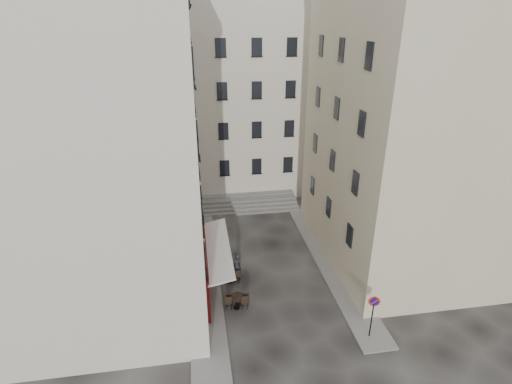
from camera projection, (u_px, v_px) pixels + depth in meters
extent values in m
plane|color=black|center=(276.00, 291.00, 25.94)|extent=(90.00, 90.00, 0.00)
cube|color=slate|center=(204.00, 262.00, 28.88)|extent=(2.00, 22.00, 0.12)
cube|color=slate|center=(327.00, 259.00, 29.27)|extent=(2.00, 18.00, 0.12)
cube|color=beige|center=(91.00, 136.00, 23.10)|extent=(12.00, 16.00, 20.00)
cube|color=#BBAE8B|center=(420.00, 135.00, 26.98)|extent=(12.00, 14.00, 18.00)
cube|color=beige|center=(229.00, 98.00, 39.32)|extent=(18.00, 10.00, 18.00)
cube|color=#470A0A|center=(205.00, 266.00, 25.50)|extent=(0.25, 7.00, 3.50)
cube|color=black|center=(206.00, 270.00, 25.65)|extent=(0.06, 3.85, 2.00)
cube|color=white|center=(217.00, 248.00, 25.13)|extent=(1.58, 7.30, 0.41)
cube|color=#64615F|center=(249.00, 209.00, 36.65)|extent=(9.00, 1.80, 0.20)
cube|color=#64615F|center=(249.00, 205.00, 36.97)|extent=(9.00, 1.80, 0.20)
cube|color=#64615F|center=(248.00, 201.00, 37.30)|extent=(9.00, 1.80, 0.20)
cube|color=#64615F|center=(247.00, 197.00, 37.63)|extent=(9.00, 1.80, 0.20)
cylinder|color=black|center=(227.00, 300.00, 24.39)|extent=(0.10, 0.10, 0.90)
sphere|color=black|center=(227.00, 294.00, 24.20)|extent=(0.12, 0.12, 0.12)
cylinder|color=black|center=(222.00, 268.00, 27.55)|extent=(0.10, 0.10, 0.90)
sphere|color=black|center=(222.00, 262.00, 27.36)|extent=(0.12, 0.12, 0.12)
cylinder|color=black|center=(219.00, 242.00, 30.71)|extent=(0.10, 0.10, 0.90)
sphere|color=black|center=(218.00, 236.00, 30.52)|extent=(0.12, 0.12, 0.12)
cylinder|color=black|center=(372.00, 318.00, 21.61)|extent=(0.07, 0.07, 2.77)
cylinder|color=red|center=(374.00, 301.00, 21.16)|extent=(0.63, 0.19, 0.64)
cylinder|color=navy|center=(374.00, 302.00, 21.14)|extent=(0.46, 0.15, 0.47)
cube|color=red|center=(375.00, 302.00, 21.12)|extent=(0.37, 0.12, 0.38)
cylinder|color=black|center=(237.00, 308.00, 24.30)|extent=(0.39, 0.39, 0.02)
cylinder|color=black|center=(236.00, 303.00, 24.16)|extent=(0.05, 0.05, 0.75)
cylinder|color=black|center=(236.00, 299.00, 24.02)|extent=(0.65, 0.65, 0.04)
cube|color=black|center=(244.00, 302.00, 24.21)|extent=(0.41, 0.41, 0.97)
cube|color=black|center=(228.00, 302.00, 24.16)|extent=(0.41, 0.41, 0.97)
cylinder|color=black|center=(238.00, 304.00, 24.59)|extent=(0.39, 0.39, 0.02)
cylinder|color=black|center=(238.00, 300.00, 24.45)|extent=(0.05, 0.05, 0.76)
cylinder|color=black|center=(238.00, 295.00, 24.31)|extent=(0.66, 0.66, 0.04)
cube|color=black|center=(246.00, 298.00, 24.50)|extent=(0.42, 0.42, 0.98)
cube|color=black|center=(230.00, 299.00, 24.45)|extent=(0.42, 0.42, 0.98)
cylinder|color=black|center=(230.00, 281.00, 26.72)|extent=(0.38, 0.38, 0.02)
cylinder|color=black|center=(230.00, 277.00, 26.58)|extent=(0.05, 0.05, 0.75)
cylinder|color=black|center=(229.00, 273.00, 26.44)|extent=(0.64, 0.64, 0.04)
cube|color=black|center=(237.00, 276.00, 26.62)|extent=(0.41, 0.41, 0.96)
cube|color=black|center=(222.00, 276.00, 26.58)|extent=(0.41, 0.41, 0.96)
cylinder|color=black|center=(228.00, 274.00, 27.51)|extent=(0.33, 0.33, 0.02)
cylinder|color=black|center=(228.00, 270.00, 27.39)|extent=(0.05, 0.05, 0.64)
cylinder|color=black|center=(227.00, 267.00, 27.28)|extent=(0.55, 0.55, 0.04)
cube|color=black|center=(233.00, 269.00, 27.43)|extent=(0.35, 0.35, 0.82)
cube|color=black|center=(221.00, 270.00, 27.40)|extent=(0.35, 0.35, 0.82)
cylinder|color=black|center=(217.00, 260.00, 29.08)|extent=(0.37, 0.37, 0.02)
cylinder|color=black|center=(217.00, 256.00, 28.94)|extent=(0.05, 0.05, 0.73)
cylinder|color=black|center=(216.00, 252.00, 28.81)|extent=(0.62, 0.62, 0.04)
cube|color=black|center=(223.00, 255.00, 28.99)|extent=(0.40, 0.40, 0.94)
cube|color=black|center=(210.00, 255.00, 28.95)|extent=(0.40, 0.40, 0.94)
imported|color=black|center=(237.00, 266.00, 26.76)|extent=(0.85, 0.78, 1.96)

